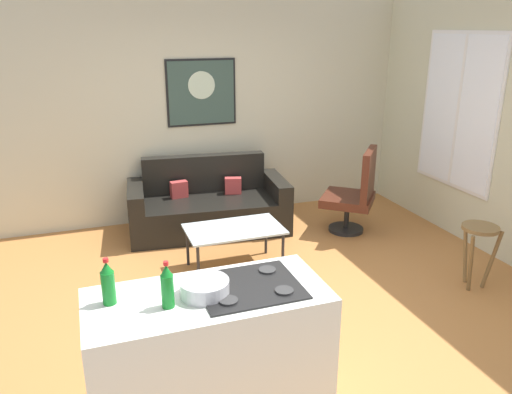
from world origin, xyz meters
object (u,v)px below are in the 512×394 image
coffee_table (234,232)px  mixing_bowl (205,288)px  bar_stool (479,239)px  soda_bottle (108,283)px  armchair (355,193)px  soda_bottle_2 (167,287)px  wall_painting (201,92)px  couch (208,207)px

coffee_table → mixing_bowl: mixing_bowl is taller
bar_stool → mixing_bowl: (-2.80, -0.82, 0.44)m
mixing_bowl → soda_bottle: bearing=170.7°
armchair → soda_bottle: soda_bottle is taller
bar_stool → soda_bottle: soda_bottle is taller
bar_stool → soda_bottle_2: size_ratio=2.23×
soda_bottle_2 → armchair: bearing=43.1°
wall_painting → bar_stool: bearing=-54.8°
armchair → wall_painting: size_ratio=1.19×
coffee_table → soda_bottle_2: soda_bottle_2 is taller
mixing_bowl → bar_stool: bearing=16.4°
soda_bottle → mixing_bowl: bearing=-9.3°
coffee_table → soda_bottle: soda_bottle is taller
soda_bottle_2 → mixing_bowl: soda_bottle_2 is taller
mixing_bowl → wall_painting: 3.72m
armchair → wall_painting: bearing=143.1°
coffee_table → armchair: (1.64, 0.46, 0.08)m
armchair → mixing_bowl: (-2.41, -2.40, 0.44)m
soda_bottle → coffee_table: bearing=55.1°
couch → mixing_bowl: mixing_bowl is taller
coffee_table → armchair: 1.71m
armchair → couch: bearing=157.9°
armchair → soda_bottle: 3.77m
armchair → mixing_bowl: size_ratio=3.55×
couch → mixing_bowl: 3.23m
couch → wall_painting: 1.40m
wall_painting → couch: bearing=-99.5°
bar_stool → mixing_bowl: 2.95m
couch → coffee_table: couch is taller
couch → mixing_bowl: size_ratio=6.72×
soda_bottle_2 → wall_painting: wall_painting is taller
soda_bottle → mixing_bowl: soda_bottle is taller
couch → armchair: armchair is taller
armchair → wall_painting: 2.22m
armchair → soda_bottle_2: size_ratio=3.68×
couch → bar_stool: couch is taller
coffee_table → soda_bottle_2: bearing=-116.3°
coffee_table → wall_painting: size_ratio=1.11×
coffee_table → soda_bottle: size_ratio=3.44×
soda_bottle → soda_bottle_2: size_ratio=1.00×
soda_bottle_2 → wall_painting: size_ratio=0.32×
wall_painting → soda_bottle_2: bearing=-106.7°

